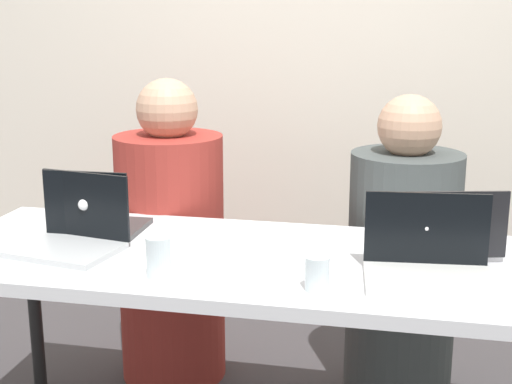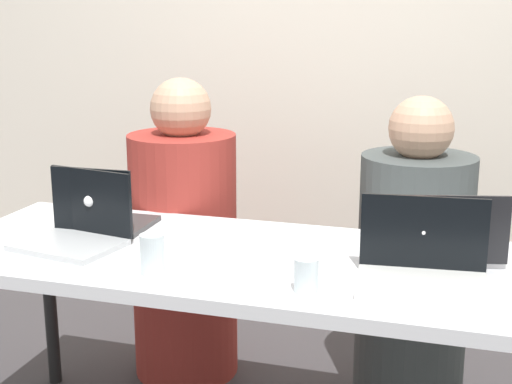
# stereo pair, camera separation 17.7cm
# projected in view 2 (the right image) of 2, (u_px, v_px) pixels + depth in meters

# --- Properties ---
(back_wall) EXTENTS (5.07, 0.10, 2.56)m
(back_wall) POSITION_uv_depth(u_px,v_px,m) (335.00, 52.00, 3.26)
(back_wall) COLOR silver
(back_wall) RESTS_ON ground
(desk) EXTENTS (1.95, 0.74, 0.74)m
(desk) POSITION_uv_depth(u_px,v_px,m) (249.00, 274.00, 2.18)
(desk) COLOR silver
(desk) RESTS_ON ground
(person_on_left) EXTENTS (0.47, 0.47, 1.22)m
(person_on_left) POSITION_uv_depth(u_px,v_px,m) (184.00, 246.00, 2.87)
(person_on_left) COLOR maroon
(person_on_left) RESTS_ON ground
(person_on_right) EXTENTS (0.48, 0.48, 1.17)m
(person_on_right) POSITION_uv_depth(u_px,v_px,m) (413.00, 274.00, 2.62)
(person_on_right) COLOR #424847
(person_on_right) RESTS_ON ground
(laptop_back_right) EXTENTS (0.39, 0.30, 0.22)m
(laptop_back_right) POSITION_uv_depth(u_px,v_px,m) (440.00, 245.00, 2.10)
(laptop_back_right) COLOR silver
(laptop_back_right) RESTS_ON desk
(laptop_front_right) EXTENTS (0.37, 0.28, 0.23)m
(laptop_front_right) POSITION_uv_depth(u_px,v_px,m) (423.00, 266.00, 1.92)
(laptop_front_right) COLOR silver
(laptop_front_right) RESTS_ON desk
(laptop_front_left) EXTENTS (0.35, 0.29, 0.23)m
(laptop_front_left) POSITION_uv_depth(u_px,v_px,m) (77.00, 229.00, 2.25)
(laptop_front_left) COLOR #B2B5B7
(laptop_front_left) RESTS_ON desk
(laptop_back_left) EXTENTS (0.29, 0.27, 0.23)m
(laptop_back_left) POSITION_uv_depth(u_px,v_px,m) (104.00, 215.00, 2.41)
(laptop_back_left) COLOR #39393A
(laptop_back_left) RESTS_ON desk
(water_glass_right) EXTENTS (0.07, 0.07, 0.09)m
(water_glass_right) POSITION_uv_depth(u_px,v_px,m) (306.00, 277.00, 1.87)
(water_glass_right) COLOR silver
(water_glass_right) RESTS_ON desk
(water_glass_left) EXTENTS (0.07, 0.07, 0.12)m
(water_glass_left) POSITION_uv_depth(u_px,v_px,m) (153.00, 257.00, 1.99)
(water_glass_left) COLOR silver
(water_glass_left) RESTS_ON desk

